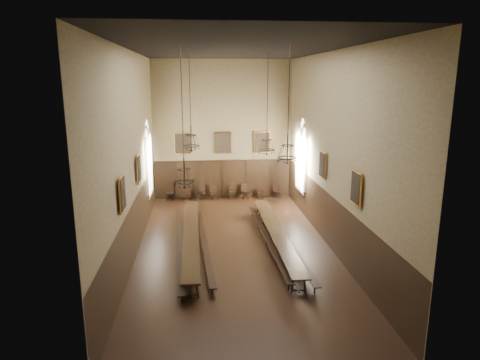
{
  "coord_description": "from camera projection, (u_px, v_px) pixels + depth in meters",
  "views": [
    {
      "loc": [
        -1.59,
        -18.81,
        7.75
      ],
      "look_at": [
        0.41,
        1.5,
        2.93
      ],
      "focal_mm": 32.0,
      "sensor_mm": 36.0,
      "label": 1
    }
  ],
  "objects": [
    {
      "name": "chair_7",
      "position": [
        277.0,
        194.0,
        28.64
      ],
      "size": [
        0.51,
        0.51,
        0.91
      ],
      "rotation": [
        0.0,
        0.0,
        0.32
      ],
      "color": "black",
      "rests_on": "floor"
    },
    {
      "name": "portrait_back_1",
      "position": [
        223.0,
        143.0,
        27.9
      ],
      "size": [
        1.1,
        0.12,
        1.4
      ],
      "color": "gold",
      "rests_on": "wall_back"
    },
    {
      "name": "portrait_left_1",
      "position": [
        122.0,
        194.0,
        15.49
      ],
      "size": [
        0.12,
        1.0,
        1.3
      ],
      "color": "gold",
      "rests_on": "wall_left"
    },
    {
      "name": "chandelier_back_left",
      "position": [
        191.0,
        140.0,
        21.14
      ],
      "size": [
        0.82,
        0.82,
        4.63
      ],
      "color": "black",
      "rests_on": "ceiling"
    },
    {
      "name": "wall_front",
      "position": [
        266.0,
        216.0,
        10.39
      ],
      "size": [
        9.0,
        0.02,
        9.0
      ],
      "primitive_type": "cube",
      "color": "#897754",
      "rests_on": "ground"
    },
    {
      "name": "ceiling",
      "position": [
        234.0,
        49.0,
        18.07
      ],
      "size": [
        9.0,
        18.0,
        0.02
      ],
      "primitive_type": "cube",
      "color": "black",
      "rests_on": "ground"
    },
    {
      "name": "window_right",
      "position": [
        301.0,
        155.0,
        25.11
      ],
      "size": [
        0.2,
        2.2,
        4.6
      ],
      "primitive_type": null,
      "color": "white",
      "rests_on": "wall_right"
    },
    {
      "name": "portrait_right_0",
      "position": [
        323.0,
        165.0,
        20.68
      ],
      "size": [
        0.12,
        1.0,
        1.3
      ],
      "color": "gold",
      "rests_on": "wall_right"
    },
    {
      "name": "chair_2",
      "position": [
        203.0,
        195.0,
        28.24
      ],
      "size": [
        0.43,
        0.43,
        0.89
      ],
      "rotation": [
        0.0,
        0.0,
        0.09
      ],
      "color": "black",
      "rests_on": "floor"
    },
    {
      "name": "bench_left_outer",
      "position": [
        180.0,
        245.0,
        19.74
      ],
      "size": [
        0.86,
        10.36,
        0.47
      ],
      "rotation": [
        0.0,
        0.0,
        0.05
      ],
      "color": "black",
      "rests_on": "floor"
    },
    {
      "name": "wall_right",
      "position": [
        332.0,
        152.0,
        19.54
      ],
      "size": [
        0.02,
        18.0,
        9.0
      ],
      "primitive_type": "cube",
      "color": "#897754",
      "rests_on": "ground"
    },
    {
      "name": "chair_1",
      "position": [
        187.0,
        195.0,
        28.14
      ],
      "size": [
        0.5,
        0.5,
        1.03
      ],
      "rotation": [
        0.0,
        0.0,
        -0.1
      ],
      "color": "black",
      "rests_on": "floor"
    },
    {
      "name": "chair_6",
      "position": [
        260.0,
        194.0,
        28.52
      ],
      "size": [
        0.43,
        0.43,
        0.89
      ],
      "rotation": [
        0.0,
        0.0,
        -0.1
      ],
      "color": "black",
      "rests_on": "floor"
    },
    {
      "name": "wall_back",
      "position": [
        223.0,
        130.0,
        27.84
      ],
      "size": [
        9.0,
        0.02,
        9.0
      ],
      "primitive_type": "cube",
      "color": "#897754",
      "rests_on": "ground"
    },
    {
      "name": "chair_0",
      "position": [
        170.0,
        196.0,
        28.05
      ],
      "size": [
        0.5,
        0.5,
        0.99
      ],
      "rotation": [
        0.0,
        0.0,
        -0.17
      ],
      "color": "black",
      "rests_on": "floor"
    },
    {
      "name": "chandelier_front_right",
      "position": [
        287.0,
        149.0,
        16.66
      ],
      "size": [
        0.75,
        0.75,
        4.38
      ],
      "color": "black",
      "rests_on": "ceiling"
    },
    {
      "name": "chandelier_back_right",
      "position": [
        267.0,
        143.0,
        21.43
      ],
      "size": [
        0.79,
        0.79,
        4.86
      ],
      "color": "black",
      "rests_on": "ceiling"
    },
    {
      "name": "window_left",
      "position": [
        149.0,
        158.0,
        24.27
      ],
      "size": [
        0.2,
        2.2,
        4.6
      ],
      "primitive_type": null,
      "color": "white",
      "rests_on": "wall_left"
    },
    {
      "name": "wainscot_panelling",
      "position": [
        234.0,
        223.0,
        19.86
      ],
      "size": [
        9.0,
        18.0,
        2.5
      ],
      "primitive_type": null,
      "color": "black",
      "rests_on": "floor"
    },
    {
      "name": "bench_right_inner",
      "position": [
        267.0,
        240.0,
        20.4
      ],
      "size": [
        0.54,
        9.84,
        0.44
      ],
      "rotation": [
        0.0,
        0.0,
        0.03
      ],
      "color": "black",
      "rests_on": "floor"
    },
    {
      "name": "chair_4",
      "position": [
        233.0,
        194.0,
        28.43
      ],
      "size": [
        0.45,
        0.45,
        1.01
      ],
      "rotation": [
        0.0,
        0.0,
        -0.01
      ],
      "color": "black",
      "rests_on": "floor"
    },
    {
      "name": "bench_left_inner",
      "position": [
        204.0,
        245.0,
        19.82
      ],
      "size": [
        0.76,
        9.21,
        0.41
      ],
      "rotation": [
        0.0,
        0.0,
        0.05
      ],
      "color": "black",
      "rests_on": "floor"
    },
    {
      "name": "portrait_back_2",
      "position": [
        262.0,
        142.0,
        28.14
      ],
      "size": [
        1.1,
        0.12,
        1.4
      ],
      "color": "gold",
      "rests_on": "wall_back"
    },
    {
      "name": "chandelier_front_left",
      "position": [
        184.0,
        172.0,
        16.74
      ],
      "size": [
        0.79,
        0.79,
        5.34
      ],
      "color": "black",
      "rests_on": "ceiling"
    },
    {
      "name": "wall_left",
      "position": [
        132.0,
        155.0,
        18.68
      ],
      "size": [
        0.02,
        18.0,
        9.0
      ],
      "primitive_type": "cube",
      "color": "#897754",
      "rests_on": "ground"
    },
    {
      "name": "floor",
      "position": [
        235.0,
        248.0,
        20.15
      ],
      "size": [
        9.0,
        18.0,
        0.02
      ],
      "primitive_type": "cube",
      "color": "black",
      "rests_on": "ground"
    },
    {
      "name": "table_left",
      "position": [
        191.0,
        240.0,
        19.97
      ],
      "size": [
        0.82,
        10.44,
        0.81
      ],
      "rotation": [
        0.0,
        0.0,
        0.01
      ],
      "color": "black",
      "rests_on": "floor"
    },
    {
      "name": "table_right",
      "position": [
        276.0,
        238.0,
        20.25
      ],
      "size": [
        0.75,
        10.21,
        0.8
      ],
      "rotation": [
        0.0,
        0.0,
        0.0
      ],
      "color": "black",
      "rests_on": "floor"
    },
    {
      "name": "chair_3",
      "position": [
        214.0,
        195.0,
        28.25
      ],
      "size": [
        0.49,
        0.49,
        0.96
      ],
      "rotation": [
        0.0,
        0.0,
        0.17
      ],
      "color": "black",
      "rests_on": "floor"
    },
    {
      "name": "portrait_right_1",
      "position": [
        356.0,
        188.0,
        16.32
      ],
      "size": [
        0.12,
        1.0,
        1.3
      ],
      "color": "gold",
      "rests_on": "wall_right"
    },
    {
      "name": "chair_5",
      "position": [
        245.0,
        194.0,
        28.42
      ],
      "size": [
        0.55,
        0.55,
        0.97
      ],
      "rotation": [
        0.0,
        0.0,
        0.35
      ],
      "color": "black",
      "rests_on": "floor"
    },
    {
      "name": "portrait_back_0",
      "position": [
        183.0,
        143.0,
        27.65
      ],
      "size": [
        1.1,
        0.12,
        1.4
      ],
      "color": "gold",
      "rests_on": "wall_back"
    },
    {
      "name": "portrait_left_0",
      "position": [
        139.0,
        169.0,
        19.85
      ],
      "size": [
        0.12,
        1.0,
        1.3
      ],
      "color": "gold",
      "rests_on": "wall_left"
    },
    {
      "name": "bench_right_outer",
      "position": [
        286.0,
        241.0,
        20.24
      ],
      "size": [
        0.58,
        10.0,
        0.45
      ],
      "rotation": [
        0.0,
        0.0,
        0.03
      ],
      "color": "black",
      "rests_on": "floor"
    }
  ]
}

